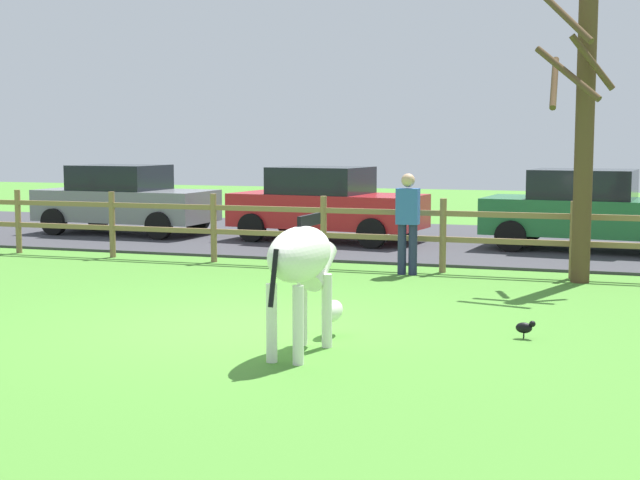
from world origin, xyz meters
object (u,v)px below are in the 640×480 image
at_px(zebra, 303,263).
at_px(parked_car_grey, 125,199).
at_px(bare_tree, 582,130).
at_px(crow_on_grass, 525,327).
at_px(visitor_near_fence, 408,219).
at_px(parked_car_green, 589,209).
at_px(parked_car_red, 326,203).

xyz_separation_m(zebra, parked_car_grey, (-7.66, 9.52, -0.08)).
height_order(bare_tree, crow_on_grass, bare_tree).
relative_size(bare_tree, visitor_near_fence, 2.70).
height_order(bare_tree, parked_car_grey, bare_tree).
bearing_deg(visitor_near_fence, zebra, -87.93).
xyz_separation_m(bare_tree, parked_car_green, (0.00, 3.90, -1.48)).
relative_size(parked_car_green, visitor_near_fence, 2.53).
bearing_deg(parked_car_green, crow_on_grass, -92.61).
bearing_deg(bare_tree, parked_car_green, 89.94).
distance_m(parked_car_green, parked_car_red, 5.32).
bearing_deg(crow_on_grass, parked_car_red, 121.24).
relative_size(bare_tree, crow_on_grass, 20.62).
height_order(bare_tree, parked_car_red, bare_tree).
bearing_deg(parked_car_green, parked_car_grey, -179.68).
height_order(zebra, visitor_near_fence, visitor_near_fence).
xyz_separation_m(bare_tree, zebra, (-2.47, -5.68, -1.40)).
relative_size(bare_tree, zebra, 2.29).
distance_m(crow_on_grass, visitor_near_fence, 4.92).
bearing_deg(zebra, visitor_near_fence, 92.07).
height_order(bare_tree, zebra, bare_tree).
bearing_deg(crow_on_grass, visitor_near_fence, 118.28).
distance_m(parked_car_green, visitor_near_fence, 4.74).
bearing_deg(parked_car_green, zebra, -104.46).
relative_size(zebra, visitor_near_fence, 1.18).
bearing_deg(bare_tree, zebra, -113.47).
bearing_deg(crow_on_grass, parked_car_green, 87.39).
bearing_deg(crow_on_grass, zebra, -146.53).
bearing_deg(parked_car_grey, parked_car_green, 0.32).
relative_size(parked_car_grey, parked_car_red, 0.98).
relative_size(zebra, parked_car_green, 0.47).
distance_m(bare_tree, visitor_near_fence, 3.02).
xyz_separation_m(zebra, parked_car_red, (-2.85, 9.54, -0.08)).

